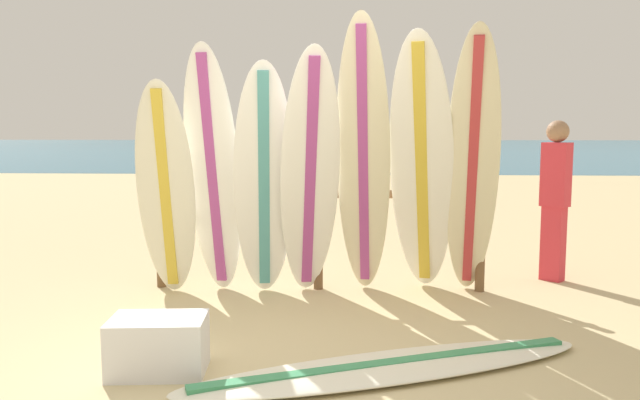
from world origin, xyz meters
name	(u,v)px	position (x,y,z in m)	size (l,w,h in m)	color
ground_plane	(252,370)	(0.00, 0.00, 0.00)	(120.00, 120.00, 0.00)	#CCB784
ocean_water	(348,146)	(0.00, 58.00, 0.00)	(120.00, 80.00, 0.01)	#196B93
surfboard_rack	(318,217)	(0.31, 2.09, 0.72)	(3.23, 0.09, 1.09)	brown
surfboard_leaning_far_left	(166,190)	(-1.07, 1.73, 1.00)	(0.55, 0.51, 2.00)	silver
surfboard_leaning_left	(213,172)	(-0.65, 1.81, 1.16)	(0.57, 0.61, 2.33)	white
surfboard_leaning_center_left	(264,182)	(-0.16, 1.73, 1.08)	(0.64, 0.71, 2.15)	white
surfboard_leaning_center	(310,177)	(0.26, 1.67, 1.13)	(0.68, 0.97, 2.26)	white
surfboard_leaning_center_right	(363,163)	(0.74, 1.71, 1.26)	(0.56, 1.03, 2.52)	beige
surfboard_leaning_right	(422,171)	(1.26, 1.74, 1.18)	(0.80, 1.29, 2.37)	white
surfboard_leaning_far_right	(472,170)	(1.69, 1.67, 1.20)	(0.61, 1.19, 2.41)	beige
surfboard_lying_on_sand	(391,367)	(0.90, 0.01, 0.04)	(2.82, 1.56, 0.08)	silver
beachgoer_standing	(555,193)	(2.71, 2.58, 0.91)	(0.31, 0.30, 1.65)	#D8333F
small_boat_offshore	(340,158)	(-0.04, 25.73, 0.26)	(1.55, 2.32, 0.71)	#B22D28
cooler_box	(158,345)	(-0.59, -0.08, 0.18)	(0.60, 0.40, 0.36)	white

